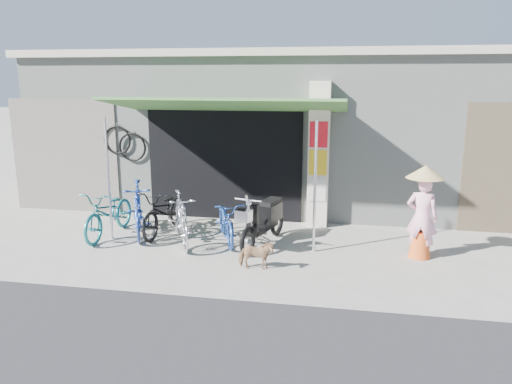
% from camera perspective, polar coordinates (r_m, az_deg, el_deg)
% --- Properties ---
extents(ground, '(80.00, 80.00, 0.00)m').
position_cam_1_polar(ground, '(8.53, 0.08, -8.11)').
color(ground, '#9A958B').
rests_on(ground, ground).
extents(bicycle_shop, '(12.30, 5.30, 3.66)m').
position_cam_1_polar(bicycle_shop, '(13.06, 4.19, 7.51)').
color(bicycle_shop, '#9AA098').
rests_on(bicycle_shop, ground).
extents(shop_pillar, '(0.42, 0.44, 3.00)m').
position_cam_1_polar(shop_pillar, '(10.41, 7.18, 4.19)').
color(shop_pillar, beige).
rests_on(shop_pillar, ground).
extents(awning, '(4.60, 1.88, 2.72)m').
position_cam_1_polar(awning, '(9.76, -3.44, 9.69)').
color(awning, '#3A6B30').
rests_on(awning, ground).
extents(neighbour_left, '(2.60, 0.06, 2.60)m').
position_cam_1_polar(neighbour_left, '(12.38, -20.99, 3.89)').
color(neighbour_left, '#6B665B').
rests_on(neighbour_left, ground).
extents(bike_teal, '(0.68, 1.83, 0.95)m').
position_cam_1_polar(bike_teal, '(10.20, -16.40, -2.29)').
color(bike_teal, '#186D6F').
rests_on(bike_teal, ground).
extents(bike_blue, '(1.15, 1.83, 1.07)m').
position_cam_1_polar(bike_blue, '(10.10, -13.32, -1.93)').
color(bike_blue, navy).
rests_on(bike_blue, ground).
extents(bike_black, '(0.77, 1.81, 0.92)m').
position_cam_1_polar(bike_black, '(10.12, -10.41, -2.17)').
color(bike_black, black).
rests_on(bike_black, ground).
extents(bike_silver, '(1.14, 1.68, 0.99)m').
position_cam_1_polar(bike_silver, '(9.42, -8.55, -3.04)').
color(bike_silver, silver).
rests_on(bike_silver, ground).
extents(bike_navy, '(1.10, 1.65, 0.82)m').
position_cam_1_polar(bike_navy, '(9.51, -3.39, -3.28)').
color(bike_navy, navy).
rests_on(bike_navy, ground).
extents(street_dog, '(0.60, 0.32, 0.49)m').
position_cam_1_polar(street_dog, '(8.17, -0.02, -7.24)').
color(street_dog, tan).
rests_on(street_dog, ground).
extents(moped, '(0.70, 1.76, 1.02)m').
position_cam_1_polar(moped, '(9.32, 0.94, -3.26)').
color(moped, black).
rests_on(moped, ground).
extents(nun, '(0.64, 0.64, 1.63)m').
position_cam_1_polar(nun, '(9.01, 18.48, -2.19)').
color(nun, '#FEABC7').
rests_on(nun, ground).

